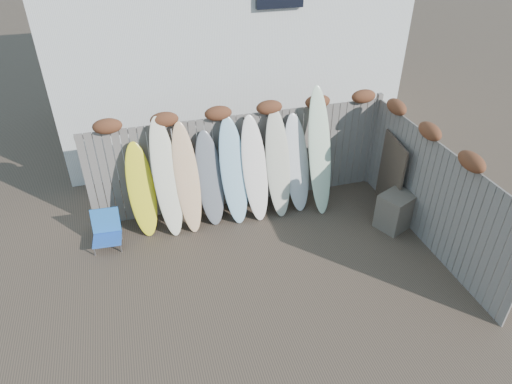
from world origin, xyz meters
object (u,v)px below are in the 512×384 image
object	(u,v)px
beach_chair	(106,230)
lattice_panel	(391,175)
wooden_crate	(395,211)
surfboard_0	(142,190)

from	to	relation	value
beach_chair	lattice_panel	bearing A→B (deg)	-3.82
wooden_crate	surfboard_0	world-z (taller)	surfboard_0
wooden_crate	lattice_panel	bearing A→B (deg)	72.94
lattice_panel	surfboard_0	distance (m)	4.93
beach_chair	wooden_crate	world-z (taller)	wooden_crate
wooden_crate	lattice_panel	world-z (taller)	lattice_panel
wooden_crate	surfboard_0	distance (m)	4.89
wooden_crate	lattice_panel	xyz separation A→B (m)	(0.20, 0.65, 0.41)
wooden_crate	beach_chair	bearing A→B (deg)	169.32
beach_chair	lattice_panel	size ratio (longest dim) A/B	0.44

